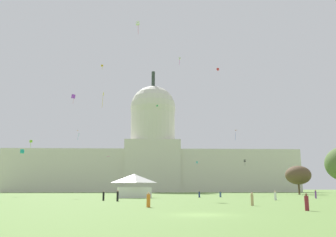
% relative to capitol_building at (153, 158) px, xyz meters
% --- Properties ---
extents(ground_plane, '(800.00, 800.00, 0.00)m').
position_rel_capitol_building_xyz_m(ground_plane, '(4.88, -151.11, -16.90)').
color(ground_plane, olive).
extents(capitol_building, '(143.38, 23.26, 62.49)m').
position_rel_capitol_building_xyz_m(capitol_building, '(0.00, 0.00, 0.00)').
color(capitol_building, beige).
rests_on(capitol_building, ground_plane).
extents(event_tent, '(8.19, 7.47, 5.15)m').
position_rel_capitol_building_xyz_m(event_tent, '(-3.47, -100.57, -14.29)').
color(event_tent, white).
rests_on(event_tent, ground_plane).
extents(tree_east_far, '(11.47, 11.44, 9.31)m').
position_rel_capitol_building_xyz_m(tree_east_far, '(48.21, -63.98, -10.65)').
color(tree_east_far, brown).
rests_on(tree_east_far, ground_plane).
extents(person_purple_near_tree_west, '(0.37, 0.37, 1.75)m').
position_rel_capitol_building_xyz_m(person_purple_near_tree_west, '(34.17, -107.18, -16.08)').
color(person_purple_near_tree_west, '#703D93').
rests_on(person_purple_near_tree_west, ground_plane).
extents(person_maroon_mid_left, '(0.54, 0.54, 1.64)m').
position_rel_capitol_building_xyz_m(person_maroon_mid_left, '(15.59, -146.44, -16.14)').
color(person_maroon_mid_left, maroon).
rests_on(person_maroon_mid_left, ground_plane).
extents(person_tan_near_tent, '(0.50, 0.50, 1.62)m').
position_rel_capitol_building_xyz_m(person_tan_near_tent, '(13.05, -136.37, -16.14)').
color(person_tan_near_tent, tan).
rests_on(person_tan_near_tent, ground_plane).
extents(person_black_back_center, '(0.42, 0.42, 1.65)m').
position_rel_capitol_building_xyz_m(person_black_back_center, '(-7.66, -118.36, -16.13)').
color(person_black_back_center, black).
rests_on(person_black_back_center, ground_plane).
extents(person_orange_edge_west, '(0.57, 0.57, 1.69)m').
position_rel_capitol_building_xyz_m(person_orange_edge_west, '(0.35, -139.75, -16.13)').
color(person_orange_edge_west, orange).
rests_on(person_orange_edge_west, ground_plane).
extents(person_navy_mid_center, '(0.46, 0.46, 1.64)m').
position_rel_capitol_building_xyz_m(person_navy_mid_center, '(-6.43, -106.07, -16.12)').
color(person_navy_mid_center, navy).
rests_on(person_navy_mid_center, ground_plane).
extents(person_denim_lawn_far_right, '(0.57, 0.57, 1.47)m').
position_rel_capitol_building_xyz_m(person_denim_lawn_far_right, '(16.32, -96.95, -16.24)').
color(person_denim_lawn_far_right, '#3D5684').
rests_on(person_denim_lawn_far_right, ground_plane).
extents(person_black_front_left, '(0.39, 0.39, 1.78)m').
position_rel_capitol_building_xyz_m(person_black_front_left, '(-4.95, -121.49, -16.06)').
color(person_black_front_left, black).
rests_on(person_black_front_left, ground_plane).
extents(person_purple_aisle_center, '(0.46, 0.46, 1.55)m').
position_rel_capitol_building_xyz_m(person_purple_aisle_center, '(-0.28, -91.16, -16.19)').
color(person_purple_aisle_center, '#703D93').
rests_on(person_purple_aisle_center, ground_plane).
extents(person_navy_front_right, '(0.51, 0.51, 1.55)m').
position_rel_capitol_building_xyz_m(person_navy_front_right, '(11.09, -99.48, -16.18)').
color(person_navy_front_right, navy).
rests_on(person_navy_front_right, ground_plane).
extents(person_white_back_right, '(0.49, 0.49, 1.66)m').
position_rel_capitol_building_xyz_m(person_white_back_right, '(22.37, -117.26, -16.15)').
color(person_white_back_right, silver).
rests_on(person_white_back_right, ground_plane).
extents(kite_white_high, '(0.95, 0.98, 3.76)m').
position_rel_capitol_building_xyz_m(kite_white_high, '(11.50, -34.96, 40.11)').
color(kite_white_high, white).
extents(kite_gold_high, '(0.91, 0.91, 1.91)m').
position_rel_capitol_building_xyz_m(kite_gold_high, '(-19.35, -49.86, 31.16)').
color(kite_gold_high, gold).
extents(kite_orange_mid, '(1.27, 1.28, 3.78)m').
position_rel_capitol_building_xyz_m(kite_orange_mid, '(-29.45, -38.28, 7.34)').
color(kite_orange_mid, orange).
extents(kite_lime_low, '(0.85, 0.84, 2.25)m').
position_rel_capitol_building_xyz_m(kite_lime_low, '(-34.79, -77.00, -1.57)').
color(kite_lime_low, '#8CD133').
extents(kite_red_high, '(1.20, 1.20, 1.05)m').
position_rel_capitol_building_xyz_m(kite_red_high, '(28.88, -30.03, 37.12)').
color(kite_red_high, red).
extents(kite_turquoise_low, '(1.11, 1.14, 1.01)m').
position_rel_capitol_building_xyz_m(kite_turquoise_low, '(-33.72, -86.08, -5.37)').
color(kite_turquoise_low, teal).
extents(kite_violet_mid, '(1.10, 0.47, 2.84)m').
position_rel_capitol_building_xyz_m(kite_violet_mid, '(-21.52, -84.55, 9.90)').
color(kite_violet_mid, purple).
extents(kite_pink_mid, '(0.93, 1.38, 3.81)m').
position_rel_capitol_building_xyz_m(kite_pink_mid, '(31.48, -48.14, 6.16)').
color(kite_pink_mid, pink).
extents(kite_green_high, '(0.72, 0.78, 0.89)m').
position_rel_capitol_building_xyz_m(kite_green_high, '(1.97, -29.55, 20.30)').
color(kite_green_high, green).
extents(kite_yellow_mid, '(0.45, 0.72, 3.76)m').
position_rel_capitol_building_xyz_m(kite_yellow_mid, '(-11.57, -96.54, 7.01)').
color(kite_yellow_mid, yellow).
extents(kite_black_low, '(0.88, 0.85, 2.64)m').
position_rel_capitol_building_xyz_m(kite_black_low, '(36.81, -39.76, -4.22)').
color(kite_black_low, black).
extents(kite_cyan_low, '(0.83, 0.96, 0.94)m').
position_rel_capitol_building_xyz_m(kite_cyan_low, '(20.09, -20.17, -3.50)').
color(kite_cyan_low, '#33BCDB').
extents(kite_magenta_low, '(1.66, 1.18, 0.14)m').
position_rel_capitol_building_xyz_m(kite_magenta_low, '(-19.63, -19.89, -1.14)').
color(kite_magenta_low, '#D1339E').
extents(kite_white_high_b, '(1.24, 1.18, 4.50)m').
position_rel_capitol_building_xyz_m(kite_white_high_b, '(-4.55, -77.33, 35.53)').
color(kite_white_high_b, white).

